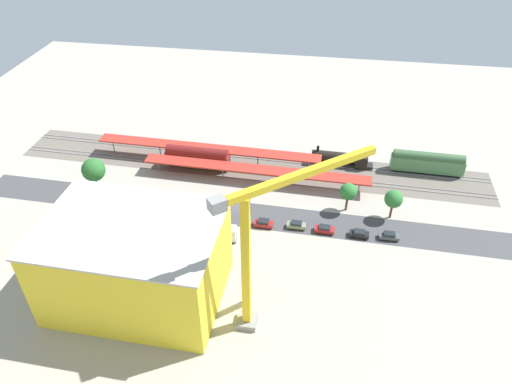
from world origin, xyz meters
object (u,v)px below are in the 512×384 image
box_truck_0 (216,233)px  street_tree_0 (348,192)px  parked_car_0 (389,236)px  tower_crane (263,241)px  locomotive (342,159)px  passenger_coach (428,162)px  platform_canopy_near (256,169)px  parked_car_2 (324,229)px  freight_coach_far (197,157)px  parked_car_4 (264,224)px  box_truck_1 (203,231)px  street_tree_2 (93,170)px  parked_car_1 (359,234)px  street_tree_1 (394,199)px  traffic_light (175,205)px  platform_canopy_far (208,148)px  parked_car_3 (296,225)px  construction_building (136,262)px

box_truck_0 → street_tree_0: size_ratio=1.25×
parked_car_0 → tower_crane: tower_crane is taller
locomotive → passenger_coach: passenger_coach is taller
parked_car_0 → platform_canopy_near: bearing=-27.7°
passenger_coach → parked_car_2: (25.29, 28.06, -2.45)m
freight_coach_far → parked_car_4: bearing=134.3°
box_truck_1 → street_tree_0: 34.62m
parked_car_2 → street_tree_2: bearing=-8.2°
parked_car_1 → street_tree_0: (2.93, -9.14, 4.54)m
street_tree_1 → traffic_light: 49.36m
platform_canopy_far → parked_car_3: (-26.14, 23.59, -3.56)m
parked_car_2 → parked_car_4: bearing=1.0°
freight_coach_far → locomotive: bearing=-169.8°
traffic_light → platform_canopy_far: bearing=-92.7°
platform_canopy_far → box_truck_1: (-5.99, 29.72, -2.77)m
box_truck_0 → street_tree_0: (-28.05, -15.02, 3.57)m
tower_crane → street_tree_1: tower_crane is taller
parked_car_3 → box_truck_0: bearing=21.2°
locomotive → tower_crane: tower_crane is taller
freight_coach_far → construction_building: construction_building is taller
parked_car_4 → parked_car_3: bearing=-174.8°
parked_car_3 → street_tree_0: bearing=-142.7°
street_tree_1 → parked_car_1: bearing=47.6°
parked_car_2 → street_tree_0: (-4.72, -8.85, 4.53)m
tower_crane → box_truck_0: size_ratio=3.29×
tower_crane → traffic_light: tower_crane is taller
platform_canopy_near → box_truck_0: platform_canopy_near is taller
box_truck_0 → locomotive: bearing=-128.0°
parked_car_2 → street_tree_1: (-14.87, -7.61, 4.58)m
box_truck_1 → street_tree_1: (-41.34, -13.30, 3.79)m
passenger_coach → traffic_light: (58.94, 29.54, 1.59)m
platform_canopy_far → street_tree_2: size_ratio=7.56×
locomotive → parked_car_0: locomotive is taller
locomotive → parked_car_0: (-10.69, 28.10, -1.10)m
traffic_light → box_truck_0: bearing=155.6°
passenger_coach → parked_car_1: passenger_coach is taller
platform_canopy_near → construction_building: size_ratio=1.87×
locomotive → parked_car_1: (-4.21, 28.35, -1.12)m
parked_car_1 → parked_car_3: bearing=-3.0°
locomotive → parked_car_4: 33.10m
street_tree_0 → street_tree_1: 10.22m
freight_coach_far → box_truck_1: freight_coach_far is taller
parked_car_0 → parked_car_2: 14.13m
platform_canopy_far → tower_crane: 55.94m
tower_crane → freight_coach_far: bearing=-62.4°
locomotive → street_tree_1: (-11.43, 20.45, 3.47)m
parked_car_2 → construction_building: size_ratio=0.14×
passenger_coach → box_truck_0: 59.47m
platform_canopy_near → platform_canopy_far: 15.82m
construction_building → tower_crane: tower_crane is taller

